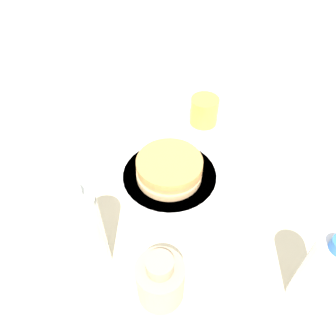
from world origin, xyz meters
TOP-DOWN VIEW (x-y plane):
  - ground_plane at (0.00, 0.00)m, footprint 4.00×4.00m
  - plate at (0.01, -0.00)m, footprint 0.24×0.24m
  - pancake_stack at (0.02, 0.00)m, footprint 0.16×0.16m
  - juice_glass at (-0.21, 0.05)m, footprint 0.08×0.08m
  - cream_jug at (0.29, 0.05)m, footprint 0.08×0.08m
  - water_bottle_near at (0.24, 0.30)m, footprint 0.06×0.06m
  - water_bottle_mid at (0.26, -0.10)m, footprint 0.07×0.07m

SIDE VIEW (x-z plane):
  - ground_plane at x=0.00m, z-range 0.00..0.00m
  - plate at x=0.01m, z-range 0.00..0.01m
  - pancake_stack at x=0.02m, z-range 0.01..0.06m
  - juice_glass at x=-0.21m, z-range 0.00..0.08m
  - cream_jug at x=0.29m, z-range -0.01..0.11m
  - water_bottle_near at x=0.24m, z-range -0.01..0.18m
  - water_bottle_mid at x=0.26m, z-range -0.01..0.22m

